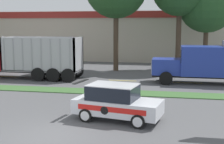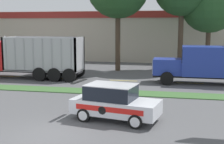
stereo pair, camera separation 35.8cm
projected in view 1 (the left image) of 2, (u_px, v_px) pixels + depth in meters
The scene contains 10 objects.
ground_plane at pixel (50, 135), 13.50m from camera, with size 600.00×600.00×0.00m, color #515154.
grass_verge at pixel (98, 92), 22.10m from camera, with size 120.00×1.74×0.06m, color #3D6633.
centre_line_3 at pixel (6, 77), 28.63m from camera, with size 2.40×0.14×0.01m, color yellow.
centre_line_4 at pixel (62, 78), 27.64m from camera, with size 2.40×0.14×0.01m, color yellow.
centre_line_5 at pixel (123, 80), 26.64m from camera, with size 2.40×0.14×0.01m, color yellow.
centre_line_6 at pixel (187, 83), 25.65m from camera, with size 2.40×0.14×0.01m, color yellow.
dump_truck_lead at pixel (219, 64), 24.81m from camera, with size 12.55×2.60×3.52m.
dump_truck_mid at pixel (4, 59), 28.00m from camera, with size 12.33×2.79×3.77m.
rally_car at pixel (116, 102), 15.53m from camera, with size 4.59×2.66×1.83m.
store_building_backdrop at pixel (109, 35), 45.35m from camera, with size 41.89×12.10×6.43m.
Camera 1 is at (5.04, -12.21, 4.73)m, focal length 50.00 mm.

